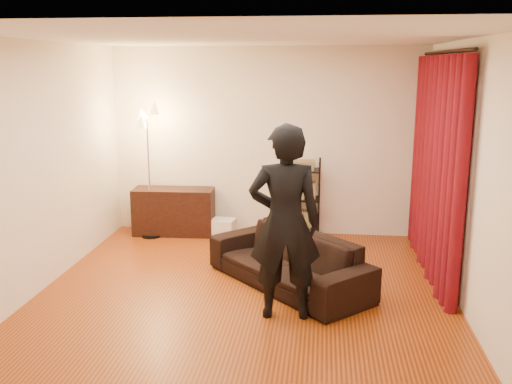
# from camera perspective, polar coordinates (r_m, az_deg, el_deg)

# --- Properties ---
(floor) EXTENTS (5.00, 5.00, 0.00)m
(floor) POSITION_cam_1_polar(r_m,az_deg,el_deg) (6.21, -1.26, -10.53)
(floor) COLOR #9B4211
(floor) RESTS_ON ground
(ceiling) EXTENTS (5.00, 5.00, 0.00)m
(ceiling) POSITION_cam_1_polar(r_m,az_deg,el_deg) (5.71, -1.40, 15.19)
(ceiling) COLOR white
(ceiling) RESTS_ON ground
(wall_back) EXTENTS (5.00, 0.00, 5.00)m
(wall_back) POSITION_cam_1_polar(r_m,az_deg,el_deg) (8.27, 1.11, 5.05)
(wall_back) COLOR white
(wall_back) RESTS_ON ground
(wall_front) EXTENTS (5.00, 0.00, 5.00)m
(wall_front) POSITION_cam_1_polar(r_m,az_deg,el_deg) (3.44, -7.22, -6.11)
(wall_front) COLOR white
(wall_front) RESTS_ON ground
(wall_left) EXTENTS (0.00, 5.00, 5.00)m
(wall_left) POSITION_cam_1_polar(r_m,az_deg,el_deg) (6.52, -21.32, 2.10)
(wall_left) COLOR white
(wall_left) RESTS_ON ground
(wall_right) EXTENTS (0.00, 5.00, 5.00)m
(wall_right) POSITION_cam_1_polar(r_m,az_deg,el_deg) (5.94, 20.72, 1.18)
(wall_right) COLOR white
(wall_right) RESTS_ON ground
(curtain_rod) EXTENTS (0.04, 2.65, 0.04)m
(curtain_rod) POSITION_cam_1_polar(r_m,az_deg,el_deg) (6.91, 18.48, 13.14)
(curtain_rod) COLOR black
(curtain_rod) RESTS_ON wall_right
(curtain) EXTENTS (0.22, 2.65, 2.55)m
(curtain) POSITION_cam_1_polar(r_m,az_deg,el_deg) (7.01, 17.57, 2.44)
(curtain) COLOR maroon
(curtain) RESTS_ON ground
(sofa) EXTENTS (1.99, 2.02, 0.59)m
(sofa) POSITION_cam_1_polar(r_m,az_deg,el_deg) (6.45, 3.25, -6.81)
(sofa) COLOR black
(sofa) RESTS_ON ground
(person) EXTENTS (0.75, 0.53, 1.92)m
(person) POSITION_cam_1_polar(r_m,az_deg,el_deg) (5.49, 2.89, -3.08)
(person) COLOR black
(person) RESTS_ON ground
(media_cabinet) EXTENTS (1.18, 0.49, 0.68)m
(media_cabinet) POSITION_cam_1_polar(r_m,az_deg,el_deg) (8.43, -8.21, -1.93)
(media_cabinet) COLOR black
(media_cabinet) RESTS_ON ground
(storage_boxes) EXTENTS (0.35, 0.29, 0.27)m
(storage_boxes) POSITION_cam_1_polar(r_m,az_deg,el_deg) (8.26, -3.29, -3.60)
(storage_boxes) COLOR white
(storage_boxes) RESTS_ON ground
(wire_shelf) EXTENTS (0.56, 0.43, 1.14)m
(wire_shelf) POSITION_cam_1_polar(r_m,az_deg,el_deg) (8.15, 4.50, -0.67)
(wire_shelf) COLOR black
(wire_shelf) RESTS_ON ground
(floor_lamp) EXTENTS (0.43, 0.43, 1.87)m
(floor_lamp) POSITION_cam_1_polar(r_m,az_deg,el_deg) (8.22, -10.66, 1.85)
(floor_lamp) COLOR silver
(floor_lamp) RESTS_ON ground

